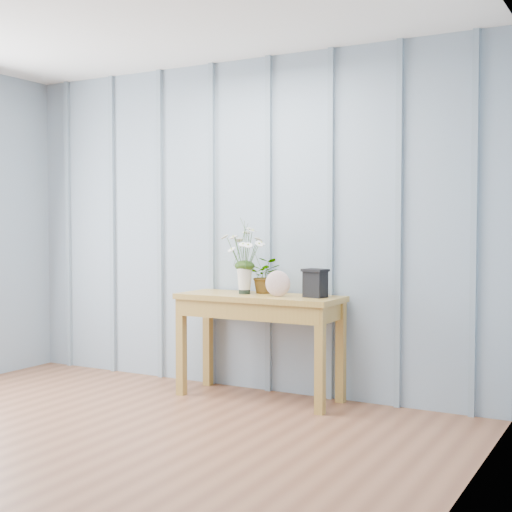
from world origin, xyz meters
The scene contains 7 objects.
ground centered at (0.00, 0.00, 0.00)m, with size 4.50×4.50×0.00m, color brown.
room_shell centered at (0.00, 0.92, 1.99)m, with size 4.00×4.50×2.50m.
sideboard centered at (0.30, 1.99, 0.64)m, with size 1.20×0.45×0.75m.
daisy_vase centered at (0.18, 2.00, 1.08)m, with size 0.37×0.28×0.53m.
spider_plant centered at (0.29, 2.12, 0.88)m, with size 0.24×0.20×0.26m, color #1E390F.
felt_disc_vessel centered at (0.48, 1.94, 0.84)m, with size 0.18×0.05×0.18m, color #935860.
carved_box centered at (0.73, 2.02, 0.85)m, with size 0.18×0.15×0.20m.
Camera 1 is at (2.74, -2.46, 1.25)m, focal length 50.00 mm.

